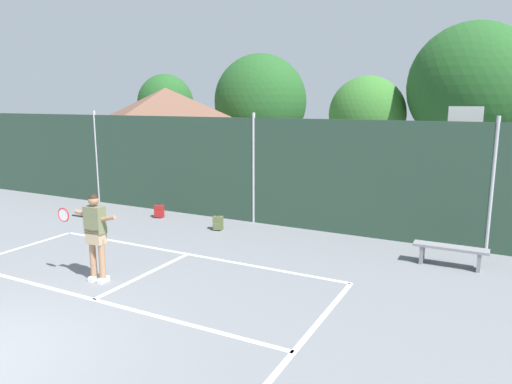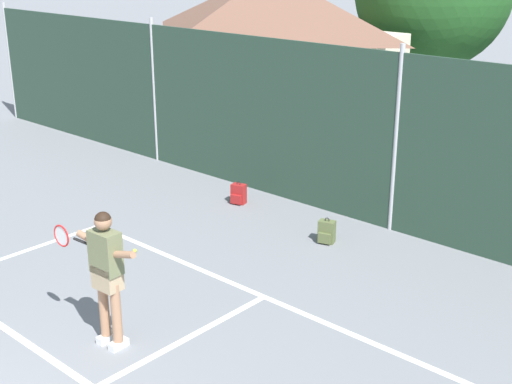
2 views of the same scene
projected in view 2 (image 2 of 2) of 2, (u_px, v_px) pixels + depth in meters
The scene contains 6 objects.
chainlink_fence at pixel (396, 144), 12.17m from camera, with size 26.09×0.09×3.36m.
clubhouse_building at pixel (270, 50), 18.89m from camera, with size 6.26×5.28×4.27m.
tennis_player at pixel (106, 267), 8.67m from camera, with size 1.43×0.30×1.85m.
tennis_ball at pixel (135, 251), 11.73m from camera, with size 0.07×0.07×0.07m, color #CCE033.
backpack_red at pixel (238, 194), 13.90m from camera, with size 0.32×0.30×0.46m.
backpack_olive at pixel (326, 232), 12.07m from camera, with size 0.32×0.30×0.46m.
Camera 2 is at (6.02, -1.37, 4.92)m, focal length 48.71 mm.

